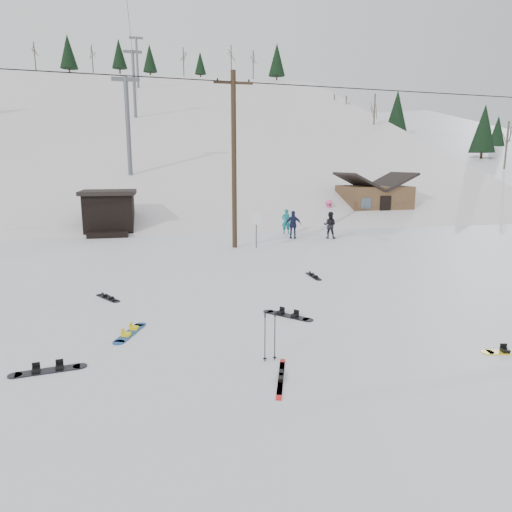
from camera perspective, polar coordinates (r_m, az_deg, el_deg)
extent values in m
plane|color=white|center=(10.94, -0.49, -12.17)|extent=(200.00, 200.00, 0.00)
cube|color=white|center=(66.88, -10.26, -2.98)|extent=(60.00, 85.24, 65.97)
cube|color=white|center=(73.62, 20.94, -1.45)|extent=(45.66, 93.98, 54.59)
cylinder|color=#3A2819|center=(24.16, -2.77, 11.66)|extent=(0.26, 0.26, 9.00)
cube|color=#3A2819|center=(24.49, -2.86, 20.82)|extent=(2.00, 0.12, 0.12)
cylinder|color=black|center=(24.51, -2.86, 21.10)|extent=(0.08, 0.08, 0.12)
cylinder|color=#595B60|center=(24.23, 0.04, 3.13)|extent=(0.07, 0.07, 1.80)
cube|color=white|center=(24.11, 0.06, 4.65)|extent=(0.50, 0.04, 0.60)
cube|color=black|center=(31.11, -17.81, 5.07)|extent=(3.00, 3.00, 2.50)
cube|color=black|center=(31.01, -17.97, 7.59)|extent=(3.40, 3.40, 0.25)
cube|color=black|center=(29.47, -17.99, 2.58)|extent=(2.40, 1.20, 0.30)
cylinder|color=#595B60|center=(39.97, -15.69, 15.09)|extent=(0.36, 0.36, 8.00)
cube|color=#595B60|center=(40.42, -16.00, 20.47)|extent=(2.20, 0.30, 0.30)
cylinder|color=#595B60|center=(60.58, -14.98, 19.91)|extent=(0.36, 0.36, 8.00)
cube|color=#595B60|center=(61.28, -15.18, 23.42)|extent=(2.20, 0.30, 0.30)
cylinder|color=#595B60|center=(81.40, -14.62, 22.27)|extent=(0.36, 0.36, 8.00)
cube|color=#595B60|center=(82.23, -14.77, 24.87)|extent=(2.20, 0.30, 0.30)
cube|color=brown|center=(38.00, 14.43, 6.45)|extent=(5.00, 4.00, 2.70)
cube|color=black|center=(37.31, 12.69, 9.07)|extent=(2.69, 4.40, 1.43)
cube|color=black|center=(38.53, 16.37, 8.95)|extent=(2.69, 4.40, 1.43)
cube|color=black|center=(36.23, 15.85, 5.76)|extent=(0.90, 0.06, 1.90)
cube|color=#164691|center=(12.61, -15.47, -9.27)|extent=(0.77, 1.33, 0.03)
cylinder|color=#164691|center=(13.17, -14.26, -8.31)|extent=(0.30, 0.30, 0.03)
cylinder|color=#164691|center=(12.07, -16.80, -10.31)|extent=(0.30, 0.30, 0.03)
cube|color=yellow|center=(12.79, -15.03, -8.68)|extent=(0.26, 0.23, 0.09)
cube|color=yellow|center=(12.39, -15.95, -9.39)|extent=(0.26, 0.23, 0.09)
cube|color=red|center=(9.76, 3.10, -15.18)|extent=(0.62, 1.62, 0.02)
cube|color=black|center=(9.74, 3.10, -14.93)|extent=(0.18, 0.31, 0.08)
cube|color=red|center=(9.91, 3.15, -14.73)|extent=(0.62, 1.62, 0.02)
cube|color=black|center=(9.89, 3.15, -14.49)|extent=(0.18, 0.31, 0.08)
cylinder|color=black|center=(10.40, 1.13, -10.20)|extent=(0.02, 0.02, 1.10)
cylinder|color=black|center=(10.59, 1.12, -12.68)|extent=(0.08, 0.08, 0.01)
cylinder|color=black|center=(10.22, 1.14, -7.44)|extent=(0.03, 0.03, 0.10)
cylinder|color=black|center=(10.45, 2.36, -10.09)|extent=(0.02, 0.02, 1.10)
cylinder|color=black|center=(10.64, 2.34, -12.57)|extent=(0.08, 0.08, 0.01)
cylinder|color=black|center=(10.27, 2.39, -7.34)|extent=(0.03, 0.03, 0.10)
cube|color=black|center=(11.06, -24.55, -12.92)|extent=(1.32, 0.47, 0.03)
cylinder|color=black|center=(11.02, -21.14, -12.73)|extent=(0.30, 0.30, 0.03)
cylinder|color=black|center=(11.14, -27.93, -13.06)|extent=(0.30, 0.30, 0.03)
cube|color=black|center=(11.02, -23.34, -12.59)|extent=(0.19, 0.23, 0.08)
cube|color=black|center=(11.06, -25.80, -12.71)|extent=(0.19, 0.23, 0.08)
cube|color=black|center=(15.99, -18.03, -5.03)|extent=(0.82, 1.06, 0.02)
cylinder|color=black|center=(16.46, -18.93, -4.62)|extent=(0.25, 0.25, 0.02)
cylinder|color=black|center=(15.52, -17.07, -5.46)|extent=(0.25, 0.25, 0.02)
cube|color=black|center=(16.15, -18.37, -4.72)|extent=(0.23, 0.21, 0.07)
cube|color=black|center=(15.80, -17.70, -5.02)|extent=(0.23, 0.21, 0.07)
cube|color=black|center=(13.53, 3.98, -7.45)|extent=(1.15, 1.19, 0.03)
cylinder|color=black|center=(13.22, 6.51, -7.95)|extent=(0.31, 0.31, 0.03)
cylinder|color=black|center=(13.86, 1.57, -6.96)|extent=(0.31, 0.31, 0.03)
cube|color=black|center=(13.40, 4.88, -7.39)|extent=(0.27, 0.27, 0.09)
cube|color=black|center=(13.63, 3.10, -7.04)|extent=(0.27, 0.27, 0.09)
cylinder|color=yellow|center=(12.30, 26.96, -10.67)|extent=(0.29, 0.29, 0.03)
cube|color=black|center=(12.47, 28.68, -10.28)|extent=(0.20, 0.24, 0.08)
cube|color=black|center=(18.25, 7.19, -2.54)|extent=(0.29, 1.12, 0.02)
cylinder|color=black|center=(18.76, 6.58, -2.15)|extent=(0.26, 0.26, 0.02)
cylinder|color=black|center=(17.75, 7.84, -2.95)|extent=(0.26, 0.26, 0.02)
cube|color=black|center=(18.42, 6.97, -2.25)|extent=(0.19, 0.14, 0.07)
cube|color=black|center=(18.06, 7.42, -2.54)|extent=(0.19, 0.14, 0.07)
imported|color=#0A6D6B|center=(29.30, 3.78, 4.33)|extent=(0.63, 0.46, 1.58)
imported|color=black|center=(27.73, 9.21, 3.83)|extent=(0.98, 0.91, 1.61)
imported|color=#F957A2|center=(35.21, 9.06, 5.53)|extent=(1.29, 1.02, 1.74)
imported|color=#191D40|center=(27.36, 4.68, 3.92)|extent=(1.06, 0.70, 1.68)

